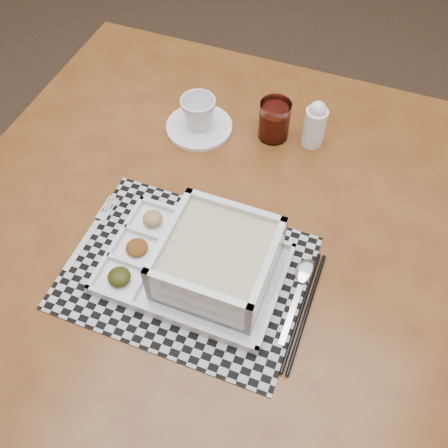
% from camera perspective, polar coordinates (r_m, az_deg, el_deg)
% --- Properties ---
extents(floor, '(5.00, 5.00, 0.00)m').
position_cam_1_polar(floor, '(2.18, -4.60, 7.52)').
color(floor, '#322319').
rests_on(floor, ground).
extents(dining_table, '(1.11, 1.11, 0.79)m').
position_cam_1_polar(dining_table, '(1.05, -1.36, -2.11)').
color(dining_table, '#50250E').
rests_on(dining_table, ground).
extents(placemat, '(0.45, 0.35, 0.00)m').
position_cam_1_polar(placemat, '(0.92, -4.29, -5.50)').
color(placemat, '#A7A7AE').
rests_on(placemat, dining_table).
extents(serving_tray, '(0.33, 0.24, 0.10)m').
position_cam_1_polar(serving_tray, '(0.88, -1.55, -4.40)').
color(serving_tray, white).
rests_on(serving_tray, placemat).
extents(fork, '(0.03, 0.19, 0.00)m').
position_cam_1_polar(fork, '(0.99, -14.77, -0.73)').
color(fork, silver).
rests_on(fork, placemat).
extents(spoon, '(0.04, 0.18, 0.01)m').
position_cam_1_polar(spoon, '(0.91, 9.05, -6.04)').
color(spoon, silver).
rests_on(spoon, placemat).
extents(chopsticks, '(0.03, 0.24, 0.01)m').
position_cam_1_polar(chopsticks, '(0.88, 9.15, -9.72)').
color(chopsticks, black).
rests_on(chopsticks, placemat).
extents(saucer, '(0.15, 0.15, 0.01)m').
position_cam_1_polar(saucer, '(1.15, -2.85, 11.01)').
color(saucer, white).
rests_on(saucer, dining_table).
extents(cup, '(0.09, 0.09, 0.07)m').
position_cam_1_polar(cup, '(1.12, -2.93, 12.57)').
color(cup, white).
rests_on(cup, saucer).
extents(juice_glass, '(0.07, 0.07, 0.09)m').
position_cam_1_polar(juice_glass, '(1.11, 5.76, 11.59)').
color(juice_glass, white).
rests_on(juice_glass, dining_table).
extents(creamer_bottle, '(0.05, 0.05, 0.11)m').
position_cam_1_polar(creamer_bottle, '(1.10, 10.35, 11.16)').
color(creamer_bottle, white).
rests_on(creamer_bottle, dining_table).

